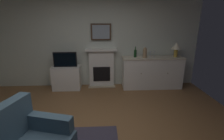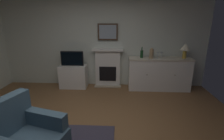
{
  "view_description": "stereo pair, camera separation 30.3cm",
  "coord_description": "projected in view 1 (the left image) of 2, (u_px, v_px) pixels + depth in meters",
  "views": [
    {
      "loc": [
        0.21,
        -2.27,
        1.87
      ],
      "look_at": [
        0.36,
        0.63,
        1.0
      ],
      "focal_mm": 26.81,
      "sensor_mm": 36.0,
      "label": 1
    },
    {
      "loc": [
        0.51,
        -2.27,
        1.87
      ],
      "look_at": [
        0.36,
        0.63,
        1.0
      ],
      "focal_mm": 26.81,
      "sensor_mm": 36.0,
      "label": 2
    }
  ],
  "objects": [
    {
      "name": "wine_glass_center",
      "position": [
        154.0,
        53.0,
        4.59
      ],
      "size": [
        0.07,
        0.07,
        0.16
      ],
      "color": "silver",
      "rests_on": "sideboard_cabinet"
    },
    {
      "name": "wine_glass_left",
      "position": [
        150.0,
        53.0,
        4.56
      ],
      "size": [
        0.07,
        0.07,
        0.16
      ],
      "color": "silver",
      "rests_on": "sideboard_cabinet"
    },
    {
      "name": "wall_rear",
      "position": [
        96.0,
        41.0,
        4.7
      ],
      "size": [
        5.83,
        0.06,
        2.62
      ],
      "primitive_type": "cube",
      "color": "silver",
      "rests_on": "ground_plane"
    },
    {
      "name": "tv_set",
      "position": [
        65.0,
        59.0,
        4.49
      ],
      "size": [
        0.62,
        0.07,
        0.4
      ],
      "color": "black",
      "rests_on": "tv_cabinet"
    },
    {
      "name": "sideboard_cabinet",
      "position": [
        152.0,
        72.0,
        4.74
      ],
      "size": [
        1.68,
        0.49,
        0.89
      ],
      "color": "white",
      "rests_on": "ground_plane"
    },
    {
      "name": "tv_cabinet",
      "position": [
        67.0,
        78.0,
        4.67
      ],
      "size": [
        0.75,
        0.42,
        0.65
      ],
      "color": "white",
      "rests_on": "ground_plane"
    },
    {
      "name": "vase_decorative",
      "position": [
        145.0,
        53.0,
        4.51
      ],
      "size": [
        0.11,
        0.11,
        0.28
      ],
      "color": "#9E7F5B",
      "rests_on": "sideboard_cabinet"
    },
    {
      "name": "framed_picture",
      "position": [
        101.0,
        32.0,
        4.56
      ],
      "size": [
        0.55,
        0.04,
        0.45
      ],
      "color": "#473323"
    },
    {
      "name": "table_lamp",
      "position": [
        176.0,
        47.0,
        4.56
      ],
      "size": [
        0.26,
        0.26,
        0.4
      ],
      "color": "#B79338",
      "rests_on": "sideboard_cabinet"
    },
    {
      "name": "fireplace_unit",
      "position": [
        102.0,
        68.0,
        4.81
      ],
      "size": [
        0.87,
        0.3,
        1.1
      ],
      "color": "white",
      "rests_on": "ground_plane"
    },
    {
      "name": "wine_bottle",
      "position": [
        135.0,
        53.0,
        4.58
      ],
      "size": [
        0.08,
        0.08,
        0.29
      ],
      "color": "#193F1E",
      "rests_on": "sideboard_cabinet"
    }
  ]
}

